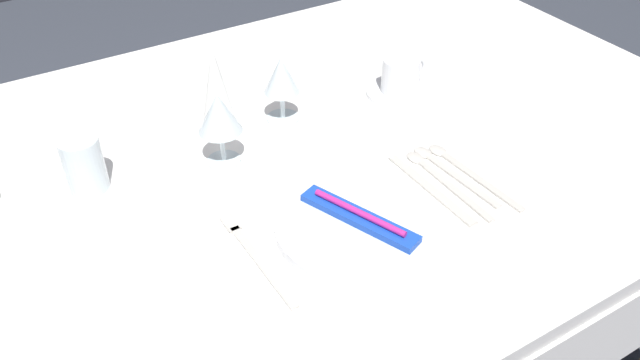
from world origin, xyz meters
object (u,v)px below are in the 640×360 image
dinner_knife (432,190)px  dinner_plate (359,225)px  napkin_folded (216,84)px  fork_outer (255,255)px  spoon_dessert (445,168)px  drink_tumbler (84,164)px  spoon_tea (463,168)px  coffee_cup_left (401,74)px  wine_glass_centre (219,116)px  toothbrush_package (359,217)px  wine_glass_right (281,78)px  spoon_soup (438,176)px

dinner_knife → dinner_plate: bearing=-175.1°
napkin_folded → fork_outer: bearing=-106.6°
dinner_plate → spoon_dessert: 0.23m
dinner_knife → drink_tumbler: (-0.50, 0.32, 0.05)m
dinner_plate → napkin_folded: 0.42m
spoon_tea → napkin_folded: 0.49m
coffee_cup_left → fork_outer: bearing=-150.3°
fork_outer → wine_glass_centre: (0.06, 0.25, 0.10)m
dinner_plate → drink_tumbler: size_ratio=2.70×
napkin_folded → toothbrush_package: bearing=-81.9°
wine_glass_right → drink_tumbler: bearing=-177.5°
wine_glass_centre → drink_tumbler: 0.24m
toothbrush_package → wine_glass_right: size_ratio=1.51×
spoon_dessert → napkin_folded: bearing=128.0°
wine_glass_right → napkin_folded: 0.13m
spoon_soup → spoon_dessert: 0.03m
spoon_dessert → coffee_cup_left: (0.09, 0.26, 0.04)m
spoon_tea → wine_glass_centre: (-0.36, 0.24, 0.10)m
wine_glass_centre → fork_outer: bearing=-104.1°
fork_outer → coffee_cup_left: (0.48, 0.28, 0.04)m
coffee_cup_left → napkin_folded: 0.39m
coffee_cup_left → drink_tumbler: (-0.65, 0.02, 0.00)m
toothbrush_package → drink_tumbler: (-0.34, 0.33, 0.02)m
spoon_tea → wine_glass_right: size_ratio=1.66×
dinner_plate → drink_tumbler: (-0.34, 0.33, 0.04)m
wine_glass_right → spoon_tea: bearing=-57.8°
dinner_plate → dinner_knife: dinner_plate is taller
toothbrush_package → wine_glass_centre: 0.31m
dinner_knife → spoon_soup: size_ratio=0.98×
coffee_cup_left → napkin_folded: napkin_folded is taller
dinner_knife → wine_glass_right: size_ratio=1.60×
toothbrush_package → spoon_soup: bearing=11.4°
wine_glass_centre → wine_glass_right: bearing=23.4°
toothbrush_package → spoon_dessert: 0.23m
spoon_dessert → drink_tumbler: 0.63m
fork_outer → dinner_knife: size_ratio=1.04×
drink_tumbler → dinner_knife: bearing=-32.3°
spoon_dessert → spoon_tea: bearing=-31.4°
toothbrush_package → dinner_knife: toothbrush_package is taller
dinner_knife → coffee_cup_left: (0.15, 0.29, 0.04)m
spoon_soup → napkin_folded: 0.46m
spoon_dessert → coffee_cup_left: 0.27m
spoon_tea → wine_glass_right: (-0.20, 0.31, 0.09)m
wine_glass_centre → drink_tumbler: (-0.23, 0.05, -0.05)m
spoon_dessert → wine_glass_centre: wine_glass_centre is taller
fork_outer → drink_tumbler: 0.35m
napkin_folded → drink_tumbler: bearing=-164.3°
wine_glass_centre → dinner_knife: bearing=-44.3°
spoon_dessert → wine_glass_centre: 0.41m
spoon_tea → coffee_cup_left: size_ratio=2.19×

